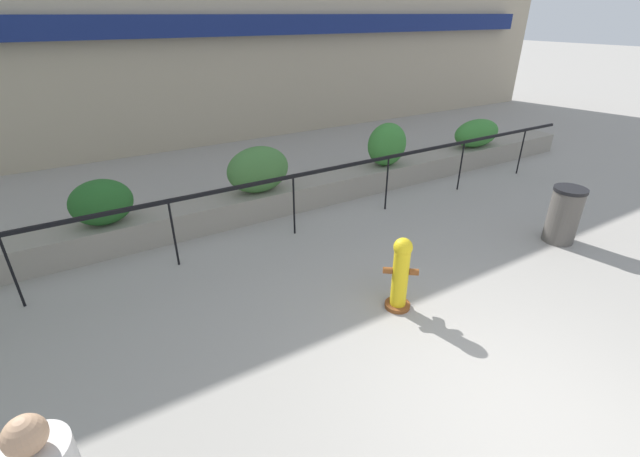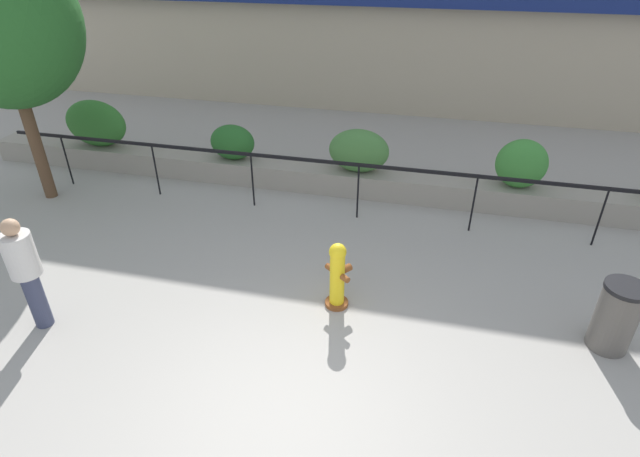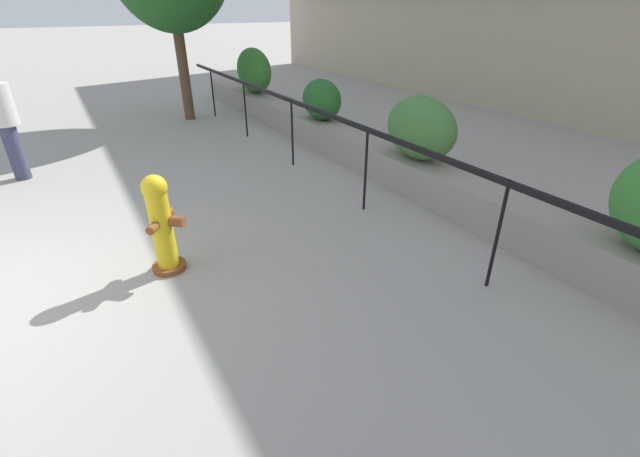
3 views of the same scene
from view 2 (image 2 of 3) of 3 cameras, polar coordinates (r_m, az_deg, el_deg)
name	(u,v)px [view 2 (image 2 of 3)]	position (r m, az deg, el deg)	size (l,w,h in m)	color
ground_plane	(283,420)	(6.19, -4.23, -21.00)	(120.00, 120.00, 0.00)	#9E9991
planter_wall_low	(366,182)	(10.73, 5.30, 5.27)	(18.00, 0.70, 0.50)	gray
fence_railing_segment	(359,170)	(9.42, 4.46, 6.68)	(15.00, 0.05, 1.15)	black
hedge_bush_0	(96,123)	(12.87, -24.25, 10.90)	(1.50, 0.69, 1.08)	#2D6B28
hedge_bush_1	(232,142)	(11.25, -9.98, 9.69)	(0.99, 0.66, 0.77)	#235B23
hedge_bush_2	(359,151)	(10.48, 4.46, 8.86)	(1.26, 0.70, 0.91)	#427538
hedge_bush_3	(522,164)	(10.49, 22.04, 6.88)	(0.98, 0.68, 0.98)	#387F33
fire_hydrant	(337,275)	(7.31, 2.01, -5.31)	(0.49, 0.49, 1.08)	brown
pedestrian	(25,268)	(7.78, -30.66, -3.86)	(0.44, 0.44, 1.73)	#383D56
trash_bin	(616,317)	(7.71, 30.75, -8.66)	(0.55, 0.55, 1.01)	#56514C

